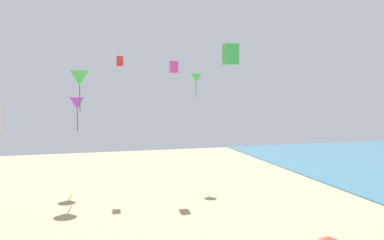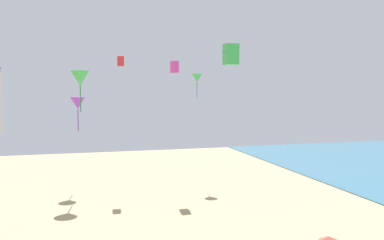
{
  "view_description": "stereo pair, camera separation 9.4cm",
  "coord_description": "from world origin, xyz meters",
  "views": [
    {
      "loc": [
        -3.18,
        -6.12,
        9.76
      ],
      "look_at": [
        3.61,
        17.89,
        7.94
      ],
      "focal_mm": 39.3,
      "sensor_mm": 36.0,
      "label": 1
    },
    {
      "loc": [
        -3.09,
        -6.14,
        9.76
      ],
      "look_at": [
        3.61,
        17.89,
        7.94
      ],
      "focal_mm": 39.3,
      "sensor_mm": 36.0,
      "label": 2
    }
  ],
  "objects": [
    {
      "name": "kite_purple_delta",
      "position": [
        -2.82,
        38.2,
        8.36
      ],
      "size": [
        1.53,
        1.53,
        3.48
      ],
      "color": "purple"
    },
    {
      "name": "kite_red_box",
      "position": [
        1.48,
        37.46,
        12.64
      ],
      "size": [
        0.63,
        0.63,
        0.99
      ],
      "color": "red"
    },
    {
      "name": "kite_green_box",
      "position": [
        7.17,
        20.83,
        12.14
      ],
      "size": [
        0.89,
        0.89,
        1.41
      ],
      "color": "green"
    },
    {
      "name": "kite_green_delta_2",
      "position": [
        -2.57,
        36.08,
        10.84
      ],
      "size": [
        1.75,
        1.75,
        3.99
      ],
      "color": "green"
    },
    {
      "name": "kite_magenta_box_3",
      "position": [
        6.66,
        35.41,
        12.02
      ],
      "size": [
        0.75,
        0.75,
        1.18
      ],
      "color": "#DB3D9E"
    },
    {
      "name": "kite_green_delta",
      "position": [
        9.85,
        38.24,
        11.0
      ],
      "size": [
        1.15,
        1.15,
        2.62
      ],
      "color": "green"
    }
  ]
}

